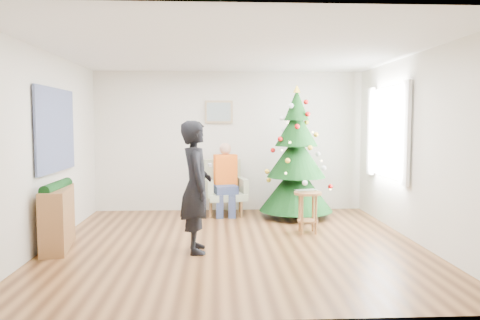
{
  "coord_description": "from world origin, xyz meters",
  "views": [
    {
      "loc": [
        -0.25,
        -6.27,
        1.65
      ],
      "look_at": [
        0.1,
        0.6,
        1.1
      ],
      "focal_mm": 35.0,
      "sensor_mm": 36.0,
      "label": 1
    }
  ],
  "objects": [
    {
      "name": "seated_person",
      "position": [
        -0.09,
        2.01,
        0.66
      ],
      "size": [
        0.45,
        0.62,
        1.29
      ],
      "rotation": [
        0.0,
        0.0,
        0.19
      ],
      "color": "navy",
      "rests_on": "armchair"
    },
    {
      "name": "console",
      "position": [
        -2.33,
        -0.13,
        0.4
      ],
      "size": [
        0.45,
        1.03,
        0.8
      ],
      "primitive_type": "cube",
      "rotation": [
        0.0,
        0.0,
        0.16
      ],
      "color": "brown",
      "rests_on": "floor"
    },
    {
      "name": "wall_right",
      "position": [
        2.5,
        0.0,
        1.3
      ],
      "size": [
        0.0,
        5.0,
        5.0
      ],
      "primitive_type": "plane",
      "rotation": [
        1.57,
        0.0,
        -1.57
      ],
      "color": "silver",
      "rests_on": "floor"
    },
    {
      "name": "wall_left",
      "position": [
        -2.5,
        0.0,
        1.3
      ],
      "size": [
        0.0,
        5.0,
        5.0
      ],
      "primitive_type": "plane",
      "rotation": [
        1.57,
        0.0,
        1.57
      ],
      "color": "silver",
      "rests_on": "floor"
    },
    {
      "name": "floor",
      "position": [
        0.0,
        0.0,
        0.0
      ],
      "size": [
        5.0,
        5.0,
        0.0
      ],
      "primitive_type": "plane",
      "color": "brown",
      "rests_on": "ground"
    },
    {
      "name": "curtains",
      "position": [
        2.44,
        1.0,
        1.5
      ],
      "size": [
        0.05,
        1.75,
        1.5
      ],
      "color": "white",
      "rests_on": "wall_right"
    },
    {
      "name": "christmas_tree",
      "position": [
        1.13,
        1.74,
        1.04
      ],
      "size": [
        1.27,
        1.27,
        2.3
      ],
      "rotation": [
        0.0,
        0.0,
        0.2
      ],
      "color": "#3F2816",
      "rests_on": "floor"
    },
    {
      "name": "armchair",
      "position": [
        -0.1,
        2.06,
        0.36
      ],
      "size": [
        0.82,
        0.77,
        0.98
      ],
      "rotation": [
        0.0,
        0.0,
        0.19
      ],
      "color": "#A1AE8C",
      "rests_on": "floor"
    },
    {
      "name": "wall_front",
      "position": [
        0.0,
        -2.5,
        1.3
      ],
      "size": [
        5.0,
        0.0,
        5.0
      ],
      "primitive_type": "plane",
      "rotation": [
        -1.57,
        0.0,
        0.0
      ],
      "color": "silver",
      "rests_on": "floor"
    },
    {
      "name": "standing_man",
      "position": [
        -0.51,
        -0.36,
        0.84
      ],
      "size": [
        0.47,
        0.66,
        1.68
      ],
      "primitive_type": "imported",
      "rotation": [
        0.0,
        0.0,
        1.7
      ],
      "color": "black",
      "rests_on": "floor"
    },
    {
      "name": "stool",
      "position": [
        1.11,
        0.58,
        0.32
      ],
      "size": [
        0.41,
        0.41,
        0.62
      ],
      "rotation": [
        0.0,
        0.0,
        0.02
      ],
      "color": "brown",
      "rests_on": "floor"
    },
    {
      "name": "game_controller",
      "position": [
        -0.33,
        -0.39,
        1.12
      ],
      "size": [
        0.05,
        0.13,
        0.04
      ],
      "primitive_type": "cube",
      "rotation": [
        0.0,
        0.0,
        0.12
      ],
      "color": "white",
      "rests_on": "standing_man"
    },
    {
      "name": "ceiling",
      "position": [
        0.0,
        0.0,
        2.6
      ],
      "size": [
        5.0,
        5.0,
        0.0
      ],
      "primitive_type": "plane",
      "rotation": [
        3.14,
        0.0,
        0.0
      ],
      "color": "white",
      "rests_on": "wall_back"
    },
    {
      "name": "wall_back",
      "position": [
        0.0,
        2.5,
        1.3
      ],
      "size": [
        5.0,
        0.0,
        5.0
      ],
      "primitive_type": "plane",
      "rotation": [
        1.57,
        0.0,
        0.0
      ],
      "color": "silver",
      "rests_on": "floor"
    },
    {
      "name": "tapestry",
      "position": [
        -2.46,
        0.3,
        1.55
      ],
      "size": [
        0.03,
        1.5,
        1.15
      ],
      "primitive_type": "cube",
      "color": "black",
      "rests_on": "wall_left"
    },
    {
      "name": "window_panel",
      "position": [
        2.47,
        1.0,
        1.5
      ],
      "size": [
        0.04,
        1.3,
        1.4
      ],
      "primitive_type": "cube",
      "color": "white",
      "rests_on": "wall_right"
    },
    {
      "name": "framed_picture",
      "position": [
        -0.2,
        2.46,
        1.85
      ],
      "size": [
        0.52,
        0.05,
        0.42
      ],
      "color": "tan",
      "rests_on": "wall_back"
    },
    {
      "name": "laptop",
      "position": [
        1.11,
        0.58,
        0.63
      ],
      "size": [
        0.4,
        0.33,
        0.03
      ],
      "primitive_type": "imported",
      "rotation": [
        0.0,
        0.0,
        0.37
      ],
      "color": "silver",
      "rests_on": "stool"
    },
    {
      "name": "garland",
      "position": [
        -2.33,
        -0.13,
        0.82
      ],
      "size": [
        0.14,
        0.9,
        0.14
      ],
      "primitive_type": "cylinder",
      "rotation": [
        1.57,
        0.0,
        0.0
      ],
      "color": "black",
      "rests_on": "console"
    }
  ]
}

